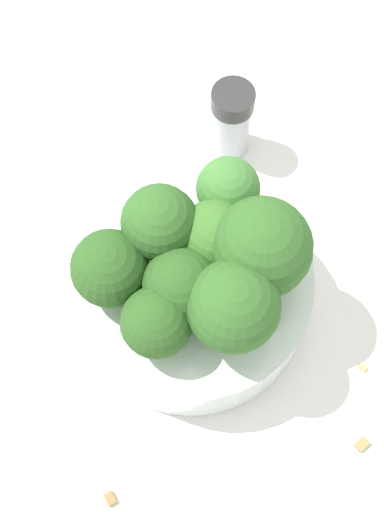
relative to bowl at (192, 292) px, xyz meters
The scene contains 15 objects.
ground_plane 0.03m from the bowl, ahead, with size 3.00×3.00×0.00m, color white.
bowl is the anchor object (origin of this frame).
broccoli_floret_0 0.07m from the bowl, 51.05° to the left, with size 0.05×0.05×0.05m.
broccoli_floret_1 0.07m from the bowl, 10.09° to the right, with size 0.05×0.05×0.06m.
broccoli_floret_2 0.06m from the bowl, 115.66° to the left, with size 0.05×0.05×0.05m.
broccoli_floret_3 0.07m from the bowl, behind, with size 0.05×0.05×0.06m.
broccoli_floret_4 0.07m from the bowl, 107.22° to the left, with size 0.04×0.04×0.05m.
broccoli_floret_5 0.06m from the bowl, 81.22° to the right, with size 0.05×0.05×0.05m.
broccoli_floret_6 0.08m from the bowl, 70.91° to the right, with size 0.04×0.04×0.06m.
broccoli_floret_7 0.08m from the bowl, 130.04° to the right, with size 0.06×0.06×0.07m.
pepper_shaker 0.13m from the bowl, 56.88° to the right, with size 0.03×0.03×0.06m.
almond_crumb_0 0.11m from the bowl, 63.60° to the right, with size 0.01×0.00×0.01m, color olive.
almond_crumb_1 0.14m from the bowl, behind, with size 0.01×0.01×0.01m, color #AD7F4C.
almond_crumb_2 0.14m from the bowl, 113.76° to the left, with size 0.01×0.01×0.01m, color olive.
almond_crumb_3 0.12m from the bowl, 156.01° to the right, with size 0.01×0.00×0.01m, color tan.
Camera 1 is at (-0.11, 0.11, 0.46)m, focal length 50.00 mm.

